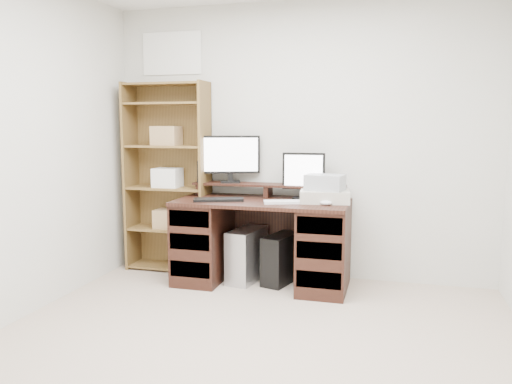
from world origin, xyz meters
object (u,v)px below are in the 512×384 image
at_px(tower_black, 281,259).
at_px(monitor_small, 304,174).
at_px(desk, 262,240).
at_px(bookshelf, 169,176).
at_px(monitor_wide, 230,156).
at_px(printer, 325,196).
at_px(tower_silver, 247,255).

bearing_deg(tower_black, monitor_small, 45.40).
height_order(desk, bookshelf, bookshelf).
distance_m(desk, monitor_small, 0.69).
relative_size(monitor_wide, printer, 1.29).
bearing_deg(monitor_small, desk, -155.36).
bearing_deg(monitor_small, tower_black, -152.18).
relative_size(monitor_small, bookshelf, 0.23).
xyz_separation_m(monitor_small, bookshelf, (-1.32, 0.05, -0.06)).
bearing_deg(tower_silver, desk, -5.02).
bearing_deg(printer, bookshelf, 165.60).
bearing_deg(printer, tower_silver, 171.54).
bearing_deg(tower_silver, monitor_small, 24.34).
relative_size(monitor_wide, tower_silver, 1.12).
relative_size(desk, printer, 3.66).
height_order(printer, bookshelf, bookshelf).
distance_m(printer, tower_black, 0.70).
height_order(tower_black, bookshelf, bookshelf).
bearing_deg(bookshelf, printer, -6.77).
height_order(monitor_wide, monitor_small, monitor_wide).
relative_size(tower_silver, bookshelf, 0.26).
height_order(monitor_small, printer, monitor_small).
xyz_separation_m(monitor_wide, monitor_small, (0.70, -0.06, -0.14)).
relative_size(monitor_wide, monitor_small, 1.29).
bearing_deg(desk, monitor_small, 26.53).
bearing_deg(monitor_wide, printer, -30.67).
relative_size(monitor_small, tower_silver, 0.86).
bearing_deg(desk, printer, 3.35).
bearing_deg(tower_silver, printer, 9.21).
distance_m(tower_silver, tower_black, 0.31).
bearing_deg(printer, monitor_small, 139.53).
xyz_separation_m(monitor_wide, printer, (0.91, -0.19, -0.31)).
distance_m(desk, tower_silver, 0.22).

